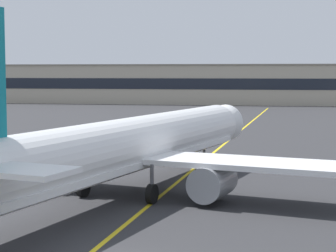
# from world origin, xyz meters

# --- Properties ---
(taxiway_centreline) EXTENTS (9.94, 179.76, 0.01)m
(taxiway_centreline) POSITION_xyz_m (0.00, 30.00, 0.00)
(taxiway_centreline) COLOR yellow
(taxiway_centreline) RESTS_ON ground
(airliner_foreground) EXTENTS (32.22, 40.97, 11.65)m
(airliner_foreground) POSITION_xyz_m (-2.97, 14.86, 3.37)
(airliner_foreground) COLOR white
(airliner_foreground) RESTS_ON ground
(safety_cone_by_nose_gear) EXTENTS (0.44, 0.44, 0.55)m
(safety_cone_by_nose_gear) POSITION_xyz_m (-2.80, 30.88, 0.26)
(safety_cone_by_nose_gear) COLOR orange
(safety_cone_by_nose_gear) RESTS_ON ground
(terminal_building) EXTENTS (167.40, 12.40, 10.51)m
(terminal_building) POSITION_xyz_m (7.01, 135.58, 5.26)
(terminal_building) COLOR #B2A893
(terminal_building) RESTS_ON ground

